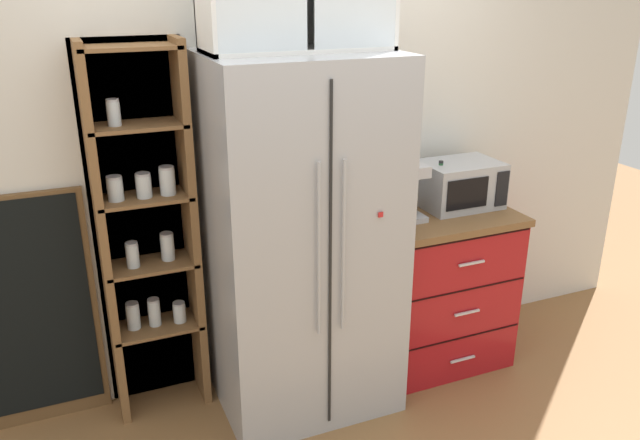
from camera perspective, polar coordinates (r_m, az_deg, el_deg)
name	(u,v)px	position (r m, az deg, el deg)	size (l,w,h in m)	color
ground_plane	(303,393)	(3.67, -1.51, -15.21)	(10.69, 10.69, 0.00)	olive
wall_back_cream	(274,153)	(3.46, -4.15, 5.99)	(4.99, 0.10, 2.55)	silver
refrigerator	(302,240)	(3.21, -1.64, -1.79)	(0.90, 0.73, 1.85)	#ADAFB5
pantry_shelf_column	(146,230)	(3.29, -15.33, -0.91)	(0.51, 0.28, 1.91)	brown
counter_cabinet	(437,286)	(3.82, 10.41, -5.82)	(0.79, 0.62, 0.93)	#A8161C
microwave	(460,184)	(3.71, 12.40, 3.15)	(0.44, 0.33, 0.26)	#ADAFB5
coffee_maker	(404,190)	(3.46, 7.57, 2.65)	(0.17, 0.20, 0.31)	#B7B7BC
mug_sage	(444,204)	(3.61, 11.05, 1.38)	(0.12, 0.08, 0.09)	#8CA37F
mug_navy	(440,202)	(3.64, 10.70, 1.58)	(0.11, 0.08, 0.09)	navy
bottle_green	(439,188)	(3.63, 10.64, 2.82)	(0.06, 0.06, 0.28)	#285B33
chalkboard_menu	(33,312)	(3.46, -24.30, -7.54)	(0.60, 0.04, 1.23)	brown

